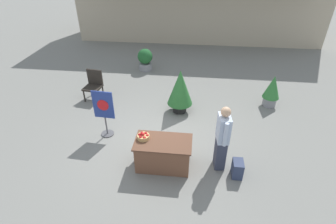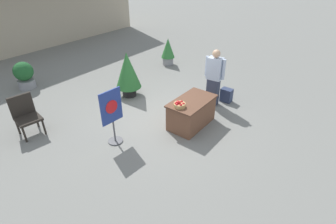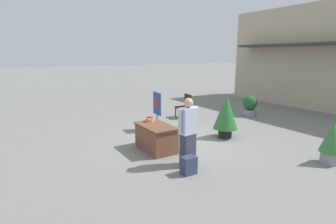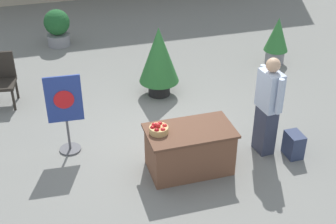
# 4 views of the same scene
# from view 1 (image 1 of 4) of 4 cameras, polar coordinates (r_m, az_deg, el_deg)

# --- Properties ---
(ground_plane) EXTENTS (120.00, 120.00, 0.00)m
(ground_plane) POSITION_cam_1_polar(r_m,az_deg,el_deg) (7.35, -2.52, -6.23)
(ground_plane) COLOR slate
(display_table) EXTENTS (1.35, 0.78, 0.74)m
(display_table) POSITION_cam_1_polar(r_m,az_deg,el_deg) (6.39, -1.02, -9.00)
(display_table) COLOR brown
(display_table) RESTS_ON ground_plane
(apple_basket) EXTENTS (0.29, 0.29, 0.16)m
(apple_basket) POSITION_cam_1_polar(r_m,az_deg,el_deg) (6.22, -5.39, -5.28)
(apple_basket) COLOR tan
(apple_basket) RESTS_ON display_table
(person_visitor) EXTENTS (0.30, 0.61, 1.70)m
(person_visitor) POSITION_cam_1_polar(r_m,az_deg,el_deg) (6.17, 11.71, -5.57)
(person_visitor) COLOR #33384C
(person_visitor) RESTS_ON ground_plane
(backpack) EXTENTS (0.24, 0.34, 0.42)m
(backpack) POSITION_cam_1_polar(r_m,az_deg,el_deg) (6.45, 14.87, -11.83)
(backpack) COLOR #2D3856
(backpack) RESTS_ON ground_plane
(poster_board) EXTENTS (0.58, 0.36, 1.39)m
(poster_board) POSITION_cam_1_polar(r_m,az_deg,el_deg) (7.35, -13.72, 0.02)
(poster_board) COLOR #4C4C51
(poster_board) RESTS_ON ground_plane
(patio_chair) EXTENTS (0.62, 0.62, 1.02)m
(patio_chair) POSITION_cam_1_polar(r_m,az_deg,el_deg) (9.44, -15.86, 5.99)
(patio_chair) COLOR #28231E
(patio_chair) RESTS_ON ground_plane
(potted_plant_far_right) EXTENTS (0.55, 0.55, 1.09)m
(potted_plant_far_right) POSITION_cam_1_polar(r_m,az_deg,el_deg) (9.26, 21.71, 4.51)
(potted_plant_far_right) COLOR gray
(potted_plant_far_right) RESTS_ON ground_plane
(potted_plant_near_right) EXTENTS (0.80, 0.80, 1.44)m
(potted_plant_near_right) POSITION_cam_1_polar(r_m,az_deg,el_deg) (8.18, 2.66, 5.04)
(potted_plant_near_right) COLOR black
(potted_plant_near_right) RESTS_ON ground_plane
(potted_plant_far_left) EXTENTS (0.63, 0.63, 0.92)m
(potted_plant_far_left) POSITION_cam_1_polar(r_m,az_deg,el_deg) (11.42, -4.99, 11.43)
(potted_plant_far_left) COLOR gray
(potted_plant_far_left) RESTS_ON ground_plane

